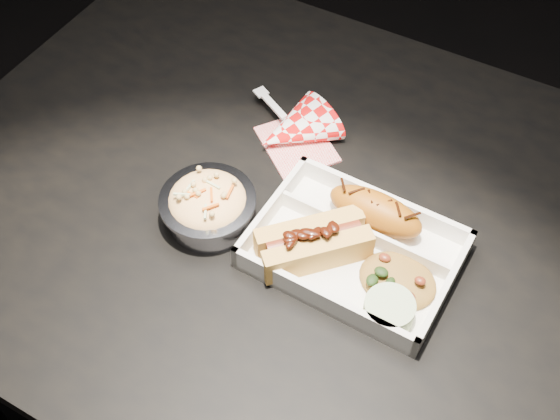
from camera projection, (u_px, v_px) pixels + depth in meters
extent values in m
cube|color=black|center=(347.00, 233.00, 0.93)|extent=(1.20, 0.80, 0.03)
cylinder|color=black|center=(182.00, 125.00, 1.58)|extent=(0.05, 0.05, 0.72)
cube|color=silver|center=(353.00, 256.00, 0.89)|extent=(0.25, 0.19, 0.01)
cube|color=silver|center=(384.00, 203.00, 0.92)|extent=(0.25, 0.01, 0.04)
cube|color=silver|center=(322.00, 301.00, 0.83)|extent=(0.25, 0.01, 0.04)
cube|color=silver|center=(271.00, 211.00, 0.91)|extent=(0.01, 0.18, 0.04)
cube|color=silver|center=(445.00, 292.00, 0.84)|extent=(0.01, 0.18, 0.04)
cube|color=silver|center=(363.00, 236.00, 0.89)|extent=(0.23, 0.01, 0.03)
ellipsoid|color=#A65910|center=(375.00, 211.00, 0.90)|extent=(0.13, 0.05, 0.05)
cube|color=gold|center=(318.00, 255.00, 0.86)|extent=(0.11, 0.12, 0.04)
cube|color=gold|center=(309.00, 233.00, 0.88)|extent=(0.11, 0.12, 0.04)
cylinder|color=maroon|center=(314.00, 240.00, 0.86)|extent=(0.10, 0.10, 0.03)
ellipsoid|color=olive|center=(399.00, 275.00, 0.85)|extent=(0.10, 0.08, 0.03)
cylinder|color=#AABE90|center=(389.00, 311.00, 0.82)|extent=(0.06, 0.06, 0.03)
cylinder|color=silver|center=(209.00, 210.00, 0.91)|extent=(0.11, 0.11, 0.04)
cylinder|color=silver|center=(207.00, 200.00, 0.90)|extent=(0.13, 0.13, 0.01)
ellipsoid|color=beige|center=(207.00, 200.00, 0.90)|extent=(0.10, 0.10, 0.04)
cube|color=red|center=(297.00, 144.00, 1.01)|extent=(0.14, 0.14, 0.00)
cone|color=red|center=(294.00, 130.00, 1.01)|extent=(0.14, 0.14, 0.10)
cube|color=white|center=(274.00, 106.00, 1.03)|extent=(0.06, 0.04, 0.00)
cube|color=white|center=(261.00, 92.00, 1.05)|extent=(0.02, 0.02, 0.00)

